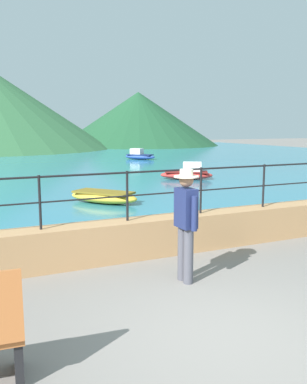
# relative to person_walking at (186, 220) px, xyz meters

# --- Properties ---
(ground_plane) EXTENTS (120.00, 120.00, 0.00)m
(ground_plane) POSITION_rel_person_walking_xyz_m (-0.38, -1.74, -0.98)
(ground_plane) COLOR slate
(promenade_wall) EXTENTS (20.00, 0.56, 0.70)m
(promenade_wall) POSITION_rel_person_walking_xyz_m (-0.38, 1.46, -0.63)
(promenade_wall) COLOR tan
(promenade_wall) RESTS_ON ground
(railing) EXTENTS (18.44, 0.04, 0.90)m
(railing) POSITION_rel_person_walking_xyz_m (-0.38, 1.46, 0.34)
(railing) COLOR black
(railing) RESTS_ON promenade_wall
(lake_water) EXTENTS (64.00, 44.32, 0.06)m
(lake_water) POSITION_rel_person_walking_xyz_m (-0.38, 24.10, -0.95)
(lake_water) COLOR teal
(lake_water) RESTS_ON ground
(hill_secondary) EXTENTS (19.81, 19.81, 6.52)m
(hill_secondary) POSITION_rel_person_walking_xyz_m (17.43, 42.76, 2.28)
(hill_secondary) COLOR #1E4C2D
(hill_secondary) RESTS_ON ground
(person_walking) EXTENTS (0.38, 0.57, 1.75)m
(person_walking) POSITION_rel_person_walking_xyz_m (0.00, 0.00, 0.00)
(person_walking) COLOR #4C4C56
(person_walking) RESTS_ON ground
(boat_0) EXTENTS (2.15, 2.35, 0.76)m
(boat_0) POSITION_rel_person_walking_xyz_m (8.61, 21.89, -0.65)
(boat_0) COLOR #2D4C9E
(boat_0) RESTS_ON lake_water
(boat_1) EXTENTS (2.13, 2.36, 0.36)m
(boat_1) POSITION_rel_person_walking_xyz_m (0.89, 6.65, -0.72)
(boat_1) COLOR gold
(boat_1) RESTS_ON lake_water
(boat_2) EXTENTS (2.44, 1.94, 0.76)m
(boat_2) POSITION_rel_person_walking_xyz_m (6.09, 10.60, -0.65)
(boat_2) COLOR red
(boat_2) RESTS_ON lake_water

